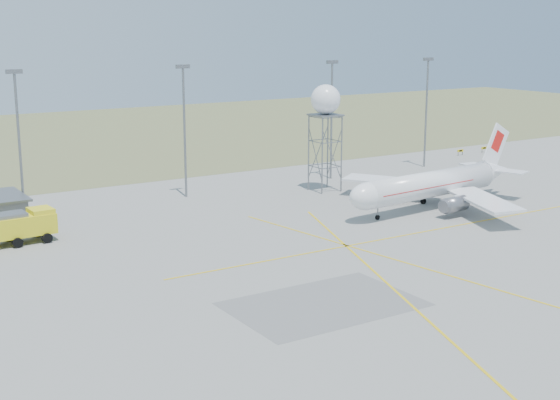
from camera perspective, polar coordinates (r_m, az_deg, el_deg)
grass_strip at (r=194.55m, az=-13.72°, el=4.52°), size 400.00×120.00×0.03m
mast_a at (r=112.76m, az=-18.59°, el=4.77°), size 2.20×0.50×20.50m
mast_b at (r=121.13m, az=-7.02°, el=5.83°), size 2.20×0.50×20.50m
mast_c at (r=135.46m, az=3.79°, el=6.60°), size 2.20×0.50×20.50m
mast_d at (r=149.46m, az=10.67°, el=6.97°), size 2.20×0.50×20.50m
taxi_sign_near at (r=165.93m, az=13.06°, el=3.51°), size 1.60×0.17×1.20m
taxi_sign_far at (r=170.95m, az=14.71°, el=3.68°), size 1.60×0.17×1.20m
airliner_main at (r=115.83m, az=11.05°, el=1.10°), size 33.86×32.78×11.52m
radar_tower at (r=125.36m, az=3.33°, el=5.01°), size 4.75×4.75×17.18m
fire_truck at (r=100.67m, az=-18.84°, el=-2.00°), size 10.41×4.55×4.09m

